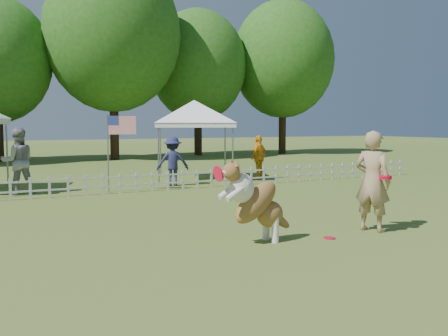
# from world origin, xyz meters

# --- Properties ---
(ground) EXTENTS (120.00, 120.00, 0.00)m
(ground) POSITION_xyz_m (0.00, 0.00, 0.00)
(ground) COLOR #33581B
(ground) RESTS_ON ground
(picket_fence) EXTENTS (22.00, 0.08, 0.60)m
(picket_fence) POSITION_xyz_m (0.00, 7.00, 0.30)
(picket_fence) COLOR silver
(picket_fence) RESTS_ON ground
(handler) EXTENTS (0.68, 0.81, 1.91)m
(handler) POSITION_xyz_m (1.97, -0.37, 0.95)
(handler) COLOR tan
(handler) RESTS_ON ground
(dog) EXTENTS (1.41, 0.57, 1.42)m
(dog) POSITION_xyz_m (-0.47, -0.19, 0.71)
(dog) COLOR brown
(dog) RESTS_ON ground
(frisbee_on_turf) EXTENTS (0.25, 0.25, 0.02)m
(frisbee_on_turf) POSITION_xyz_m (0.85, -0.50, 0.01)
(frisbee_on_turf) COLOR red
(frisbee_on_turf) RESTS_ON ground
(canopy_tent_right) EXTENTS (3.59, 3.59, 2.84)m
(canopy_tent_right) POSITION_xyz_m (2.70, 9.31, 1.42)
(canopy_tent_right) COLOR white
(canopy_tent_right) RESTS_ON ground
(flag_pole) EXTENTS (0.85, 0.46, 2.32)m
(flag_pole) POSITION_xyz_m (-1.02, 7.33, 1.16)
(flag_pole) COLOR gray
(flag_pole) RESTS_ON ground
(spectator_a) EXTENTS (0.96, 0.76, 1.93)m
(spectator_a) POSITION_xyz_m (-3.43, 8.13, 0.96)
(spectator_a) COLOR gray
(spectator_a) RESTS_ON ground
(spectator_b) EXTENTS (1.18, 0.90, 1.62)m
(spectator_b) POSITION_xyz_m (1.29, 7.95, 0.81)
(spectator_b) COLOR #24264E
(spectator_b) RESTS_ON ground
(spectator_c) EXTENTS (1.03, 0.77, 1.62)m
(spectator_c) POSITION_xyz_m (4.91, 8.39, 0.81)
(spectator_c) COLOR orange
(spectator_c) RESTS_ON ground
(tree_center_right) EXTENTS (7.60, 7.60, 12.60)m
(tree_center_right) POSITION_xyz_m (3.00, 21.00, 6.30)
(tree_center_right) COLOR #265217
(tree_center_right) RESTS_ON ground
(tree_right) EXTENTS (6.20, 6.20, 10.40)m
(tree_right) POSITION_xyz_m (9.00, 22.50, 5.20)
(tree_right) COLOR #265217
(tree_right) RESTS_ON ground
(tree_far_right) EXTENTS (7.00, 7.00, 11.40)m
(tree_far_right) POSITION_xyz_m (15.00, 21.50, 5.70)
(tree_far_right) COLOR #265217
(tree_far_right) RESTS_ON ground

